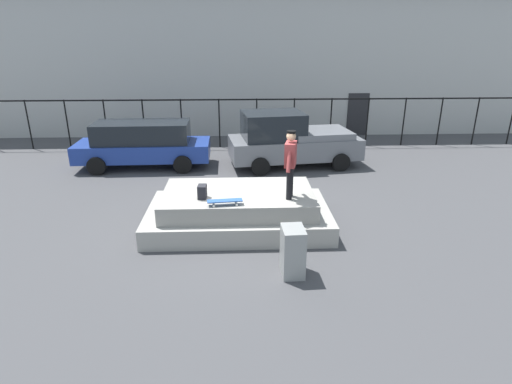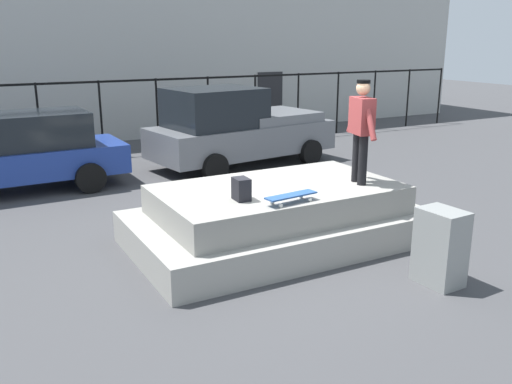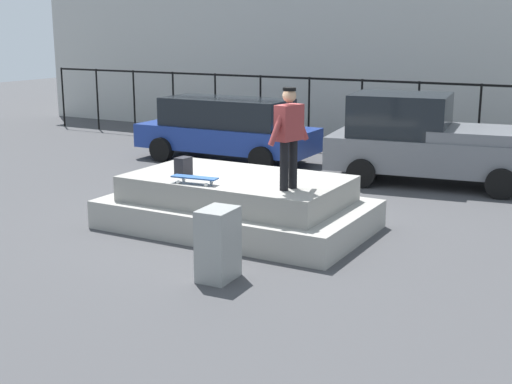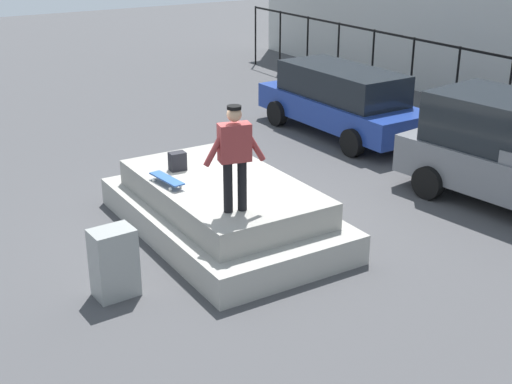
{
  "view_description": "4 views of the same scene",
  "coord_description": "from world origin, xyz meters",
  "px_view_note": "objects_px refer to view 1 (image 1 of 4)",
  "views": [
    {
      "loc": [
        0.04,
        -9.93,
        4.61
      ],
      "look_at": [
        0.48,
        0.71,
        0.6
      ],
      "focal_mm": 29.46,
      "sensor_mm": 36.0,
      "label": 1
    },
    {
      "loc": [
        -4.31,
        -7.28,
        3.17
      ],
      "look_at": [
        -0.05,
        0.49,
        0.69
      ],
      "focal_mm": 38.68,
      "sensor_mm": 36.0,
      "label": 2
    },
    {
      "loc": [
        6.1,
        -10.37,
        3.48
      ],
      "look_at": [
        0.05,
        0.44,
        0.53
      ],
      "focal_mm": 48.96,
      "sensor_mm": 36.0,
      "label": 3
    },
    {
      "loc": [
        9.53,
        -5.37,
        5.06
      ],
      "look_at": [
        -0.2,
        0.66,
        0.49
      ],
      "focal_mm": 48.61,
      "sensor_mm": 36.0,
      "label": 4
    }
  ],
  "objects_px": {
    "skateboarder": "(290,160)",
    "skateboard": "(225,201)",
    "utility_box": "(293,251)",
    "backpack": "(202,192)",
    "car_grey_pickup_mid": "(290,140)",
    "car_blue_hatchback_near": "(143,143)"
  },
  "relations": [
    {
      "from": "skateboarder",
      "to": "skateboard",
      "type": "bearing_deg",
      "value": -164.94
    },
    {
      "from": "skateboarder",
      "to": "skateboard",
      "type": "distance_m",
      "value": 1.8
    },
    {
      "from": "skateboard",
      "to": "skateboarder",
      "type": "bearing_deg",
      "value": 15.06
    },
    {
      "from": "skateboarder",
      "to": "utility_box",
      "type": "bearing_deg",
      "value": -94.21
    },
    {
      "from": "backpack",
      "to": "skateboarder",
      "type": "bearing_deg",
      "value": 92.0
    },
    {
      "from": "backpack",
      "to": "car_grey_pickup_mid",
      "type": "bearing_deg",
      "value": 157.25
    },
    {
      "from": "skateboarder",
      "to": "car_blue_hatchback_near",
      "type": "height_order",
      "value": "skateboarder"
    },
    {
      "from": "backpack",
      "to": "car_grey_pickup_mid",
      "type": "relative_size",
      "value": 0.07
    },
    {
      "from": "skateboarder",
      "to": "backpack",
      "type": "distance_m",
      "value": 2.22
    },
    {
      "from": "car_blue_hatchback_near",
      "to": "car_grey_pickup_mid",
      "type": "relative_size",
      "value": 0.98
    },
    {
      "from": "backpack",
      "to": "car_grey_pickup_mid",
      "type": "distance_m",
      "value": 6.27
    },
    {
      "from": "skateboarder",
      "to": "backpack",
      "type": "xyz_separation_m",
      "value": [
        -2.08,
        0.05,
        -0.78
      ]
    },
    {
      "from": "skateboarder",
      "to": "utility_box",
      "type": "xyz_separation_m",
      "value": [
        -0.14,
        -1.9,
        -1.36
      ]
    },
    {
      "from": "car_blue_hatchback_near",
      "to": "car_grey_pickup_mid",
      "type": "height_order",
      "value": "car_grey_pickup_mid"
    },
    {
      "from": "skateboard",
      "to": "utility_box",
      "type": "xyz_separation_m",
      "value": [
        1.39,
        -1.49,
        -0.52
      ]
    },
    {
      "from": "skateboarder",
      "to": "car_grey_pickup_mid",
      "type": "distance_m",
      "value": 5.79
    },
    {
      "from": "backpack",
      "to": "utility_box",
      "type": "relative_size",
      "value": 0.32
    },
    {
      "from": "car_blue_hatchback_near",
      "to": "backpack",
      "type": "bearing_deg",
      "value": -65.34
    },
    {
      "from": "skateboarder",
      "to": "backpack",
      "type": "relative_size",
      "value": 5.02
    },
    {
      "from": "backpack",
      "to": "car_blue_hatchback_near",
      "type": "relative_size",
      "value": 0.07
    },
    {
      "from": "car_blue_hatchback_near",
      "to": "car_grey_pickup_mid",
      "type": "xyz_separation_m",
      "value": [
        5.36,
        -0.05,
        0.09
      ]
    },
    {
      "from": "car_blue_hatchback_near",
      "to": "car_grey_pickup_mid",
      "type": "bearing_deg",
      "value": -0.54
    }
  ]
}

